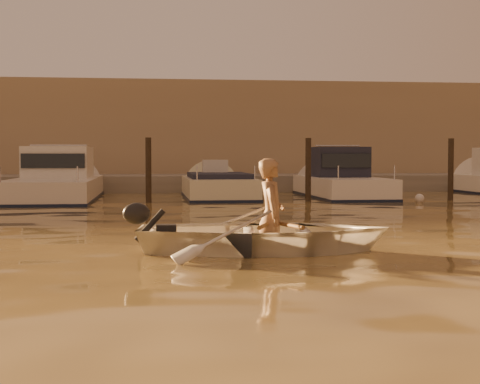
{
  "coord_description": "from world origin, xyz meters",
  "views": [
    {
      "loc": [
        -0.19,
        -8.9,
        1.44
      ],
      "look_at": [
        1.53,
        4.97,
        0.75
      ],
      "focal_mm": 55.0,
      "sensor_mm": 36.0,
      "label": 1
    }
  ],
  "objects": [
    {
      "name": "fender_c",
      "position": [
        -2.96,
        13.15,
        0.1
      ],
      "size": [
        0.3,
        0.3,
        0.3
      ],
      "primitive_type": "sphere",
      "color": "white",
      "rests_on": "ground_plane"
    },
    {
      "name": "piling_2",
      "position": [
        -0.2,
        13.8,
        0.9
      ],
      "size": [
        0.18,
        0.18,
        2.2
      ],
      "primitive_type": "cylinder",
      "color": "#2D2319",
      "rests_on": "ground_plane"
    },
    {
      "name": "outboard_motor",
      "position": [
        0.04,
        2.12,
        0.28
      ],
      "size": [
        0.94,
        0.49,
        0.7
      ],
      "primitive_type": null,
      "rotation": [
        0.0,
        0.0,
        -0.1
      ],
      "color": "black",
      "rests_on": "dinghy"
    },
    {
      "name": "moored_boat_4",
      "position": [
        6.48,
        16.0,
        0.62
      ],
      "size": [
        2.23,
        6.89,
        1.75
      ],
      "primitive_type": null,
      "color": "white",
      "rests_on": "ground_plane"
    },
    {
      "name": "piling_3",
      "position": [
        4.8,
        13.8,
        0.9
      ],
      "size": [
        0.18,
        0.18,
        2.2
      ],
      "primitive_type": "cylinder",
      "color": "#2D2319",
      "rests_on": "ground_plane"
    },
    {
      "name": "oar_starboard",
      "position": [
        1.58,
        1.97,
        0.42
      ],
      "size": [
        0.63,
        2.04,
        0.13
      ],
      "primitive_type": "cylinder",
      "rotation": [
        1.54,
        0.0,
        -0.28
      ],
      "color": "brown",
      "rests_on": "dinghy"
    },
    {
      "name": "oar_port",
      "position": [
        1.78,
        1.95,
        0.42
      ],
      "size": [
        0.29,
        2.1,
        0.13
      ],
      "primitive_type": "cylinder",
      "rotation": [
        1.54,
        0.0,
        0.11
      ],
      "color": "brown",
      "rests_on": "dinghy"
    },
    {
      "name": "fender_d",
      "position": [
        2.9,
        13.98,
        0.1
      ],
      "size": [
        0.3,
        0.3,
        0.3
      ],
      "primitive_type": "sphere",
      "color": "red",
      "rests_on": "ground_plane"
    },
    {
      "name": "person",
      "position": [
        1.63,
        1.96,
        0.55
      ],
      "size": [
        0.47,
        0.66,
        1.7
      ],
      "primitive_type": "imported",
      "rotation": [
        0.0,
        0.0,
        1.47
      ],
      "color": "#946C4A",
      "rests_on": "dinghy"
    },
    {
      "name": "waterfront_building",
      "position": [
        0.0,
        27.0,
        2.4
      ],
      "size": [
        46.0,
        7.0,
        4.8
      ],
      "primitive_type": "cube",
      "color": "#9E8466",
      "rests_on": "quay"
    },
    {
      "name": "quay",
      "position": [
        0.0,
        21.5,
        0.15
      ],
      "size": [
        52.0,
        4.0,
        1.0
      ],
      "primitive_type": "cube",
      "color": "gray",
      "rests_on": "ground_plane"
    },
    {
      "name": "moored_boat_3",
      "position": [
        2.15,
        16.0,
        0.22
      ],
      "size": [
        2.21,
        6.33,
        0.95
      ],
      "primitive_type": null,
      "color": "beige",
      "rests_on": "ground_plane"
    },
    {
      "name": "moored_boat_2",
      "position": [
        -3.24,
        16.0,
        0.62
      ],
      "size": [
        2.65,
        8.74,
        1.75
      ],
      "primitive_type": null,
      "color": "silver",
      "rests_on": "ground_plane"
    },
    {
      "name": "dinghy",
      "position": [
        1.53,
        1.97,
        0.27
      ],
      "size": [
        4.03,
        3.07,
        0.78
      ],
      "primitive_type": "imported",
      "rotation": [
        0.0,
        0.0,
        1.47
      ],
      "color": "silver",
      "rests_on": "ground_plane"
    },
    {
      "name": "ground_plane",
      "position": [
        0.0,
        0.0,
        0.0
      ],
      "size": [
        160.0,
        160.0,
        0.0
      ],
      "primitive_type": "plane",
      "color": "olive",
      "rests_on": "ground"
    },
    {
      "name": "fender_e",
      "position": [
        8.23,
        13.18,
        0.1
      ],
      "size": [
        0.3,
        0.3,
        0.3
      ],
      "primitive_type": "sphere",
      "color": "silver",
      "rests_on": "ground_plane"
    },
    {
      "name": "piling_4",
      "position": [
        9.5,
        13.8,
        0.9
      ],
      "size": [
        0.18,
        0.18,
        2.2
      ],
      "primitive_type": "cylinder",
      "color": "#2D2319",
      "rests_on": "ground_plane"
    }
  ]
}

